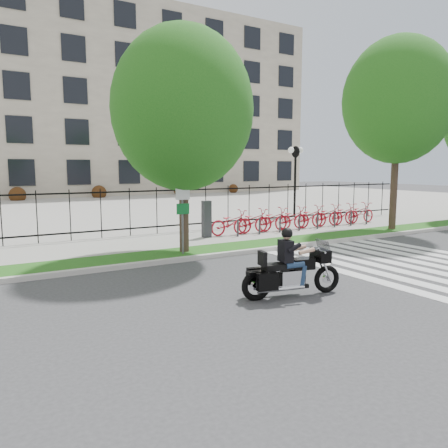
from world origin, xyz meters
TOP-DOWN VIEW (x-y plane):
  - ground at (0.00, 0.00)m, footprint 120.00×120.00m
  - curb at (0.00, 4.10)m, footprint 60.00×0.20m
  - grass_verge at (0.00, 4.95)m, footprint 60.00×1.50m
  - sidewalk at (0.00, 7.45)m, footprint 60.00×3.50m
  - plaza at (0.00, 25.00)m, footprint 80.00×34.00m
  - crosswalk_stripes at (4.83, 0.00)m, footprint 5.70×8.00m
  - iron_fence at (0.00, 9.20)m, footprint 30.00×0.06m
  - office_building at (0.00, 44.92)m, footprint 60.00×21.90m
  - lamp_post_right at (10.00, 12.00)m, footprint 1.06×0.70m
  - street_tree_1 at (-0.74, 4.95)m, footprint 4.67×4.67m
  - street_tree_2 at (9.97, 4.95)m, footprint 4.93×4.93m
  - bike_share_station at (6.35, 7.20)m, footprint 10.07×0.89m
  - sign_pole_regulatory at (-0.96, 4.58)m, footprint 0.50×0.09m
  - motorcycle_rider at (-0.63, -0.62)m, footprint 2.52×1.00m

SIDE VIEW (x-z plane):
  - ground at x=0.00m, z-range 0.00..0.00m
  - crosswalk_stripes at x=4.83m, z-range 0.00..0.01m
  - plaza at x=0.00m, z-range 0.00..0.10m
  - curb at x=0.00m, z-range 0.00..0.15m
  - grass_verge at x=0.00m, z-range 0.00..0.15m
  - sidewalk at x=0.00m, z-range 0.00..0.15m
  - motorcycle_rider at x=-0.63m, z-range -0.33..1.64m
  - bike_share_station at x=6.35m, z-range -0.07..1.43m
  - iron_fence at x=0.00m, z-range 0.15..2.15m
  - sign_pole_regulatory at x=-0.96m, z-range 0.49..2.99m
  - lamp_post_right at x=10.00m, z-range 1.08..5.33m
  - street_tree_1 at x=-0.74m, z-range 1.17..8.61m
  - street_tree_2 at x=9.97m, z-range 1.64..10.31m
  - office_building at x=0.00m, z-range -0.11..20.04m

